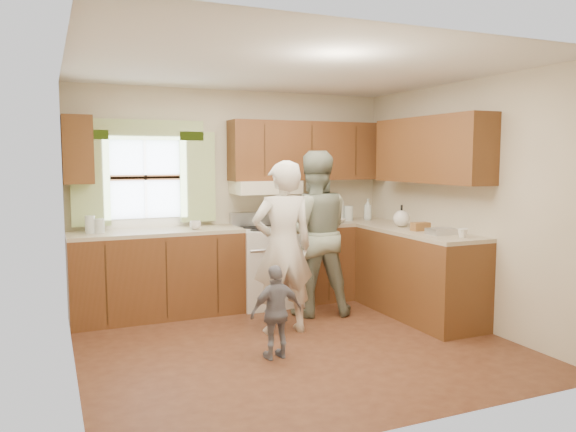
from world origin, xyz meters
name	(u,v)px	position (x,y,z in m)	size (l,w,h in m)	color
room	(295,210)	(0.00, 0.00, 1.25)	(3.80, 3.80, 3.80)	#4A2617
kitchen_fixtures	(306,236)	(0.61, 1.08, 0.84)	(3.80, 2.25, 2.15)	#44260E
stove	(269,265)	(0.30, 1.44, 0.47)	(0.76, 0.67, 1.07)	silver
woman_left	(283,247)	(0.04, 0.39, 0.85)	(0.62, 0.40, 1.69)	silver
woman_right	(313,233)	(0.60, 0.85, 0.90)	(0.87, 0.68, 1.79)	#273D2C
child	(276,312)	(-0.30, -0.27, 0.40)	(0.47, 0.20, 0.81)	gray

